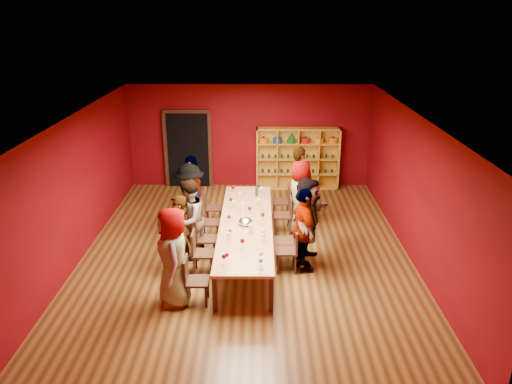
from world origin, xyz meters
TOP-DOWN VIEW (x-y plane):
  - room_shell at (0.00, 0.00)m, footprint 7.10×9.10m
  - tasting_table at (0.00, 0.00)m, footprint 1.10×4.50m
  - doorway at (-1.80, 4.43)m, footprint 1.40×0.17m
  - shelving_unit at (1.40, 4.32)m, footprint 2.40×0.40m
  - chair_person_left_0 at (-0.91, -1.88)m, footprint 0.42×0.42m
  - person_left_0 at (-1.23, -1.88)m, footprint 0.68×0.98m
  - chair_person_left_1 at (-0.91, -0.81)m, footprint 0.42×0.42m
  - person_left_1 at (-1.31, -0.81)m, footprint 0.52×0.66m
  - chair_person_left_2 at (-0.91, -0.15)m, footprint 0.42×0.42m
  - person_left_2 at (-1.19, -0.15)m, footprint 0.68×0.94m
  - chair_person_left_3 at (-0.91, 0.72)m, footprint 0.42×0.42m
  - person_left_3 at (-1.27, 0.72)m, footprint 0.81×1.26m
  - chair_person_left_4 at (-0.91, 1.59)m, footprint 0.42×0.42m
  - person_left_4 at (-1.32, 1.59)m, footprint 0.64×1.10m
  - chair_person_right_1 at (0.91, -0.69)m, footprint 0.42×0.42m
  - person_right_1 at (1.16, -0.69)m, footprint 0.72×1.12m
  - chair_person_right_2 at (0.91, -0.25)m, footprint 0.42×0.42m
  - person_right_2 at (1.27, -0.25)m, footprint 1.00×1.77m
  - chair_person_right_3 at (0.91, 1.13)m, footprint 0.42×0.42m
  - person_right_3 at (1.23, 1.13)m, footprint 0.77×0.98m
  - chair_person_right_4 at (0.91, 2.00)m, footprint 0.42×0.42m
  - person_right_4 at (1.29, 2.00)m, footprint 0.57×0.73m
  - wine_glass_0 at (0.26, 1.89)m, footprint 0.08×0.08m
  - wine_glass_1 at (-0.30, -1.74)m, footprint 0.07×0.07m
  - wine_glass_2 at (-0.36, 1.79)m, footprint 0.07×0.07m
  - wine_glass_3 at (0.29, -0.17)m, footprint 0.07×0.07m
  - wine_glass_4 at (-0.30, -0.75)m, footprint 0.07×0.07m
  - wine_glass_5 at (0.35, 0.03)m, footprint 0.09×0.09m
  - wine_glass_6 at (-0.35, -0.08)m, footprint 0.08×0.08m
  - wine_glass_7 at (-0.18, 1.38)m, footprint 0.07×0.07m
  - wine_glass_8 at (0.35, -0.79)m, footprint 0.09×0.09m
  - wine_glass_9 at (0.27, 0.91)m, footprint 0.08×0.08m
  - wine_glass_10 at (-0.01, -0.40)m, footprint 0.07×0.07m
  - wine_glass_11 at (-0.37, 0.96)m, footprint 0.08×0.08m
  - wine_glass_12 at (-0.31, -0.92)m, footprint 0.08×0.08m
  - wine_glass_13 at (0.35, 1.67)m, footprint 0.08×0.08m
  - wine_glass_14 at (-0.35, 1.72)m, footprint 0.09×0.09m
  - wine_glass_15 at (0.08, 0.37)m, footprint 0.09×0.09m
  - wine_glass_16 at (-0.29, 0.73)m, footprint 0.09×0.09m
  - wine_glass_17 at (0.30, -1.99)m, footprint 0.09×0.09m
  - wine_glass_18 at (-0.03, -1.24)m, footprint 0.09×0.09m
  - wine_glass_19 at (0.26, 0.83)m, footprint 0.09×0.09m
  - wine_glass_20 at (-0.28, 0.02)m, footprint 0.08×0.08m
  - wine_glass_21 at (-0.34, -1.84)m, footprint 0.08×0.08m
  - wine_glass_22 at (0.37, -0.95)m, footprint 0.08×0.08m
  - wine_glass_23 at (0.31, -1.72)m, footprint 0.08×0.08m
  - spittoon_bowl at (-0.01, -0.12)m, footprint 0.30×0.30m
  - carafe_a at (-0.08, 0.54)m, footprint 0.11×0.11m
  - carafe_b at (0.12, -0.55)m, footprint 0.10×0.10m
  - wine_bottle at (0.22, 1.59)m, footprint 0.08×0.08m

SIDE VIEW (x-z plane):
  - chair_person_left_0 at x=-0.91m, z-range 0.05..0.94m
  - chair_person_left_1 at x=-0.91m, z-range 0.05..0.94m
  - chair_person_left_2 at x=-0.91m, z-range 0.05..0.94m
  - chair_person_left_3 at x=-0.91m, z-range 0.05..0.94m
  - chair_person_left_4 at x=-0.91m, z-range 0.05..0.94m
  - chair_person_right_1 at x=0.91m, z-range 0.05..0.94m
  - chair_person_right_2 at x=0.91m, z-range 0.05..0.94m
  - chair_person_right_3 at x=0.91m, z-range 0.05..0.94m
  - chair_person_right_4 at x=0.91m, z-range 0.05..0.94m
  - tasting_table at x=0.00m, z-range 0.32..1.07m
  - spittoon_bowl at x=-0.01m, z-range 0.74..0.90m
  - person_left_1 at x=-1.31m, z-range 0.00..1.65m
  - carafe_b at x=0.12m, z-range 0.74..0.97m
  - wine_bottle at x=0.22m, z-range 0.71..1.01m
  - person_left_2 at x=-1.19m, z-range 0.00..1.74m
  - carafe_a at x=-0.08m, z-range 0.74..1.01m
  - person_right_1 at x=1.16m, z-range 0.00..1.76m
  - wine_glass_3 at x=0.29m, z-range 0.79..0.97m
  - wine_glass_10 at x=-0.01m, z-range 0.79..0.97m
  - wine_glass_1 at x=-0.30m, z-range 0.79..0.97m
  - wine_glass_2 at x=-0.36m, z-range 0.79..0.97m
  - wine_glass_7 at x=-0.18m, z-range 0.79..0.97m
  - person_left_4 at x=-1.32m, z-range 0.00..1.76m
  - wine_glass_4 at x=-0.30m, z-range 0.79..0.97m
  - wine_glass_20 at x=-0.28m, z-range 0.79..0.98m
  - person_right_3 at x=1.23m, z-range 0.00..1.77m
  - wine_glass_11 at x=-0.37m, z-range 0.79..0.99m
  - wine_glass_23 at x=0.31m, z-range 0.79..0.99m
  - wine_glass_0 at x=0.26m, z-range 0.79..0.99m
  - wine_glass_22 at x=0.37m, z-range 0.79..0.99m
  - wine_glass_13 at x=0.35m, z-range 0.79..0.99m
  - wine_glass_6 at x=-0.35m, z-range 0.80..1.00m
  - wine_glass_21 at x=-0.34m, z-range 0.80..1.00m
  - wine_glass_12 at x=-0.31m, z-range 0.80..1.01m
  - wine_glass_9 at x=0.27m, z-range 0.80..1.01m
  - wine_glass_8 at x=0.35m, z-range 0.80..1.01m
  - wine_glass_17 at x=0.30m, z-range 0.80..1.01m
  - wine_glass_5 at x=0.35m, z-range 0.80..1.01m
  - wine_glass_14 at x=-0.35m, z-range 0.80..1.01m
  - person_left_3 at x=-1.27m, z-range 0.00..1.81m
  - wine_glass_18 at x=-0.03m, z-range 0.80..1.02m
  - wine_glass_16 at x=-0.29m, z-range 0.80..1.02m
  - wine_glass_15 at x=0.08m, z-range 0.80..1.02m
  - wine_glass_19 at x=0.26m, z-range 0.80..1.02m
  - person_left_0 at x=-1.23m, z-range 0.00..1.83m
  - person_right_2 at x=1.27m, z-range 0.00..1.84m
  - person_right_4 at x=1.29m, z-range 0.00..1.85m
  - shelving_unit at x=1.40m, z-range 0.08..1.88m
  - doorway at x=-1.80m, z-range -0.03..2.27m
  - room_shell at x=0.00m, z-range -0.02..3.02m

